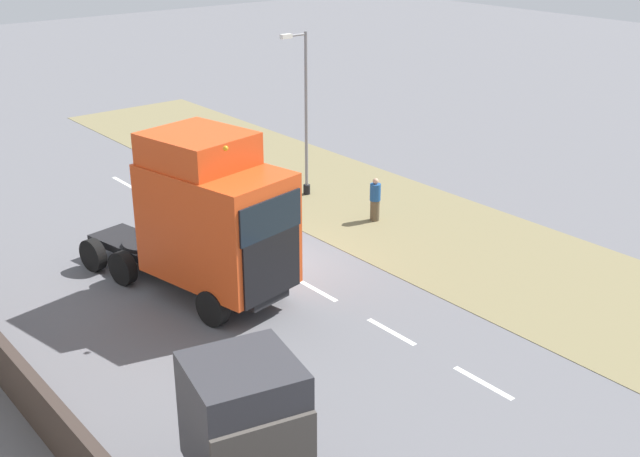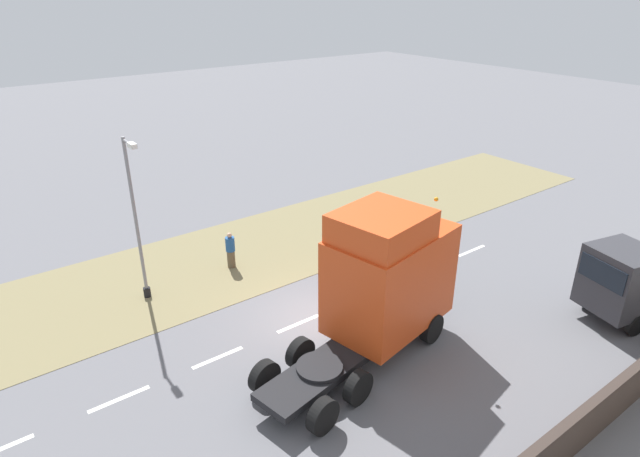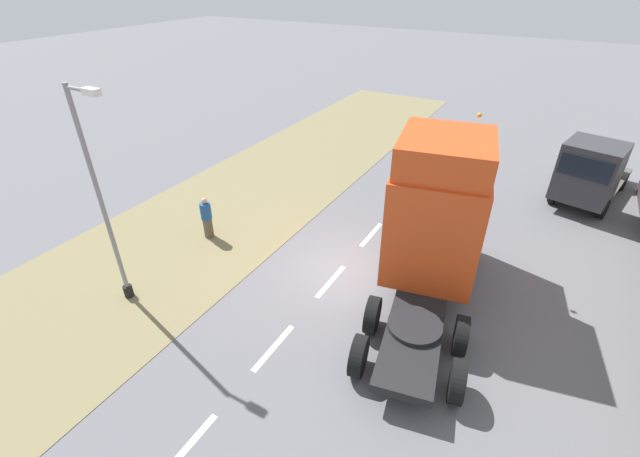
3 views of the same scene
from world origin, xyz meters
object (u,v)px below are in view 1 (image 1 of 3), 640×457
(lamp_post, at_px, (304,120))
(pedestrian, at_px, (375,200))
(lorry_cab, at_px, (210,219))
(flatbed_truck, at_px, (253,439))

(lamp_post, xyz_separation_m, pedestrian, (-0.29, 3.77, -2.23))
(lorry_cab, xyz_separation_m, flatbed_truck, (4.06, 7.95, -0.97))
(flatbed_truck, xyz_separation_m, pedestrian, (-11.86, -9.48, -0.71))
(lorry_cab, bearing_deg, pedestrian, -179.73)
(lorry_cab, distance_m, flatbed_truck, 8.98)
(lorry_cab, height_order, flatbed_truck, lorry_cab)
(lamp_post, relative_size, pedestrian, 3.93)
(lamp_post, bearing_deg, pedestrian, 94.34)
(flatbed_truck, distance_m, pedestrian, 15.20)
(pedestrian, bearing_deg, lamp_post, -85.66)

